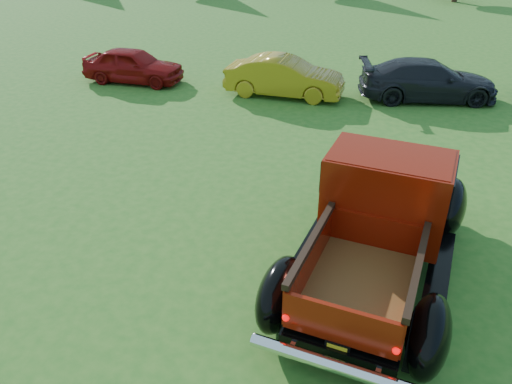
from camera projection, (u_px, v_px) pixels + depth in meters
The scene contains 5 objects.
ground at pixel (276, 251), 9.28m from camera, with size 120.00×120.00×0.00m, color #29601B.
pickup_truck at pixel (384, 212), 8.60m from camera, with size 3.39×5.87×2.08m.
show_car_red at pixel (133, 65), 17.88m from camera, with size 1.44×3.59×1.22m, color maroon.
show_car_yellow at pixel (284, 77), 16.55m from camera, with size 1.36×3.91×1.29m, color #A28015.
show_car_grey at pixel (428, 80), 16.25m from camera, with size 1.80×4.42×1.28m, color black.
Camera 1 is at (1.40, -7.38, 5.57)m, focal length 35.00 mm.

